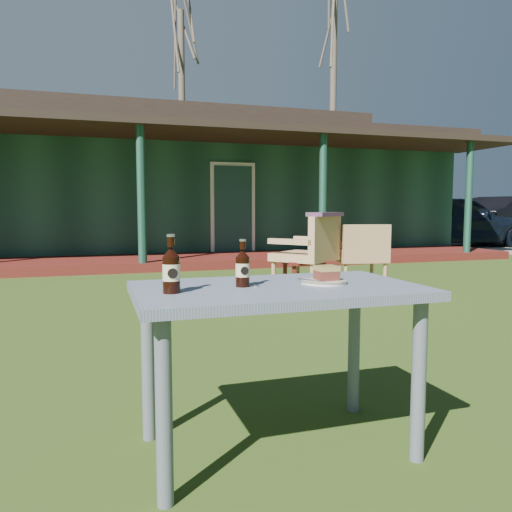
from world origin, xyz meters
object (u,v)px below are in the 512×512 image
object	(u,v)px
cola_bottle_far	(171,270)
armchair_right	(362,252)
armchair_left	(311,249)
side_table	(308,265)
car_near	(454,221)
plate	(324,281)
car_far	(509,219)
cafe_table	(278,309)
cake_slice	(327,273)
cola_bottle_near	(243,268)

from	to	relation	value
cola_bottle_far	armchair_right	distance (m)	4.97
armchair_left	side_table	bearing A→B (deg)	-159.82
car_near	cola_bottle_far	xyz separation A→B (m)	(-9.11, -9.47, 0.09)
plate	armchair_left	distance (m)	4.12
car_near	armchair_right	distance (m)	8.23
car_far	armchair_right	bearing A→B (deg)	109.56
cafe_table	cola_bottle_far	size ratio (longest dim) A/B	5.25
cake_slice	armchair_left	xyz separation A→B (m)	(1.62, 3.77, -0.23)
cafe_table	armchair_left	bearing A→B (deg)	63.90
armchair_right	car_far	bearing A→B (deg)	36.93
cola_bottle_near	side_table	size ratio (longest dim) A/B	0.33
cafe_table	armchair_left	distance (m)	4.22
armchair_left	side_table	xyz separation A→B (m)	(-0.05, -0.02, -0.20)
plate	cake_slice	bearing A→B (deg)	11.74
cake_slice	cola_bottle_far	size ratio (longest dim) A/B	0.40
car_near	car_far	bearing A→B (deg)	-59.36
cola_bottle_far	side_table	bearing A→B (deg)	59.35
car_far	armchair_left	world-z (taller)	car_far
cafe_table	car_near	bearing A→B (deg)	47.46
car_near	side_table	distance (m)	8.90
armchair_right	cola_bottle_far	bearing A→B (deg)	-128.22
car_near	side_table	size ratio (longest dim) A/B	7.04
plate	cake_slice	xyz separation A→B (m)	(0.02, 0.00, 0.04)
side_table	plate	bearing A→B (deg)	-112.88
cola_bottle_near	car_far	bearing A→B (deg)	41.80
side_table	cafe_table	bearing A→B (deg)	-115.59
plate	armchair_left	xyz separation A→B (m)	(1.64, 3.78, -0.19)
cake_slice	cola_bottle_far	bearing A→B (deg)	-175.28
cafe_table	armchair_right	world-z (taller)	armchair_right
cola_bottle_far	armchair_left	xyz separation A→B (m)	(2.31, 3.83, -0.27)
cola_bottle_far	armchair_left	world-z (taller)	armchair_left
plate	cola_bottle_far	bearing A→B (deg)	-175.44
car_far	cafe_table	size ratio (longest dim) A/B	3.64
car_near	plate	size ratio (longest dim) A/B	20.72
cafe_table	cake_slice	bearing A→B (deg)	3.15
cola_bottle_near	side_table	distance (m)	4.25
car_near	cola_bottle_near	bearing A→B (deg)	143.13
cake_slice	side_table	world-z (taller)	cake_slice
cake_slice	cafe_table	bearing A→B (deg)	-176.85
car_far	armchair_right	xyz separation A→B (m)	(-9.54, -7.17, -0.24)
car_far	cafe_table	distance (m)	16.40
side_table	armchair_left	bearing A→B (deg)	20.18
armchair_right	car_near	bearing A→B (deg)	42.74
car_far	cola_bottle_far	xyz separation A→B (m)	(-12.60, -11.06, 0.09)
car_far	cake_slice	distance (m)	16.22
car_far	side_table	size ratio (longest dim) A/B	7.28
cola_bottle_far	side_table	distance (m)	4.45
cake_slice	cola_bottle_near	world-z (taller)	cola_bottle_near
car_near	car_far	world-z (taller)	same
plate	armchair_right	distance (m)	4.53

